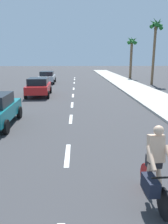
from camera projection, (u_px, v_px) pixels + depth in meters
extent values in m
plane|color=#38383A|center=(73.00, 97.00, 18.59)|extent=(160.00, 160.00, 0.00)
cube|color=#B2ADA3|center=(143.00, 92.00, 20.73)|extent=(3.60, 80.00, 0.14)
cube|color=white|center=(68.00, 155.00, 7.40)|extent=(0.16, 1.80, 0.01)
cube|color=white|center=(71.00, 119.00, 11.79)|extent=(0.16, 1.80, 0.01)
cube|color=white|center=(72.00, 105.00, 15.39)|extent=(0.16, 1.80, 0.01)
cube|color=white|center=(73.00, 96.00, 19.24)|extent=(0.16, 1.80, 0.01)
cube|color=white|center=(74.00, 89.00, 23.63)|extent=(0.16, 1.80, 0.01)
cube|color=white|center=(74.00, 83.00, 29.34)|extent=(0.16, 1.80, 0.01)
cube|color=white|center=(74.00, 79.00, 34.03)|extent=(0.16, 1.80, 0.01)
cube|color=white|center=(75.00, 78.00, 36.98)|extent=(0.16, 1.80, 0.01)
cylinder|color=black|center=(164.00, 204.00, 4.39)|extent=(0.08, 0.66, 0.66)
cylinder|color=red|center=(146.00, 177.00, 5.40)|extent=(0.08, 0.66, 0.66)
cube|color=black|center=(155.00, 182.00, 4.85)|extent=(0.08, 0.95, 0.04)
cylinder|color=black|center=(152.00, 167.00, 5.00)|extent=(0.03, 0.03, 0.48)
cube|color=black|center=(165.00, 178.00, 4.33)|extent=(0.56, 0.06, 0.03)
cube|color=beige|center=(156.00, 148.00, 4.74)|extent=(0.35, 0.33, 0.63)
sphere|color=beige|center=(159.00, 130.00, 4.58)|extent=(0.22, 0.22, 0.22)
cube|color=black|center=(154.00, 161.00, 4.87)|extent=(0.33, 0.24, 0.28)
cube|color=black|center=(150.00, 185.00, 4.53)|extent=(0.26, 0.53, 0.32)
cylinder|color=beige|center=(159.00, 175.00, 4.91)|extent=(0.13, 0.32, 0.62)
cylinder|color=beige|center=(148.00, 175.00, 4.89)|extent=(0.12, 0.21, 0.63)
cylinder|color=beige|center=(151.00, 158.00, 4.50)|extent=(0.11, 0.49, 0.41)
cylinder|color=black|center=(19.00, 112.00, 11.92)|extent=(0.20, 0.65, 0.64)
cylinder|color=black|center=(6.00, 127.00, 9.38)|extent=(0.20, 0.65, 0.64)
cube|color=red|center=(39.00, 88.00, 19.01)|extent=(2.02, 4.42, 0.64)
cube|color=black|center=(38.00, 81.00, 18.66)|extent=(1.71, 2.33, 0.56)
cylinder|color=black|center=(31.00, 90.00, 20.46)|extent=(0.21, 0.65, 0.64)
cylinder|color=black|center=(51.00, 90.00, 20.60)|extent=(0.21, 0.65, 0.64)
cylinder|color=black|center=(25.00, 95.00, 17.60)|extent=(0.21, 0.65, 0.64)
cylinder|color=black|center=(48.00, 95.00, 17.75)|extent=(0.21, 0.65, 0.64)
cube|color=#B7BABF|center=(47.00, 78.00, 28.79)|extent=(2.04, 4.55, 0.64)
cube|color=black|center=(47.00, 73.00, 28.43)|extent=(1.74, 2.39, 0.56)
cylinder|color=black|center=(42.00, 80.00, 30.30)|extent=(0.20, 0.65, 0.64)
cylinder|color=black|center=(55.00, 80.00, 30.42)|extent=(0.20, 0.65, 0.64)
cylinder|color=black|center=(39.00, 82.00, 27.34)|extent=(0.20, 0.65, 0.64)
cylinder|color=black|center=(54.00, 82.00, 27.47)|extent=(0.20, 0.65, 0.64)
cylinder|color=brown|center=(154.00, 55.00, 26.35)|extent=(0.30, 0.30, 7.31)
cone|color=#195B23|center=(158.00, 24.00, 25.50)|extent=(0.53, 1.84, 1.37)
cone|color=#195B23|center=(156.00, 24.00, 25.72)|extent=(1.48, 1.17, 1.09)
cone|color=#195B23|center=(154.00, 24.00, 25.71)|extent=(1.40, 1.10, 1.22)
cone|color=#195B23|center=(154.00, 24.00, 25.45)|extent=(0.64, 1.51, 0.93)
cone|color=#195B23|center=(156.00, 23.00, 25.29)|extent=(1.58, 1.18, 1.24)
cone|color=#195B23|center=(158.00, 23.00, 25.29)|extent=(1.69, 1.02, 1.53)
cylinder|color=brown|center=(131.00, 59.00, 34.92)|extent=(0.40, 0.40, 6.10)
cone|color=#195B23|center=(133.00, 40.00, 34.27)|extent=(0.57, 1.39, 1.03)
cone|color=#195B23|center=(133.00, 41.00, 34.41)|extent=(1.53, 1.71, 1.29)
cone|color=#195B23|center=(131.00, 41.00, 34.47)|extent=(1.46, 0.50, 1.04)
cone|color=#195B23|center=(130.00, 41.00, 34.36)|extent=(1.21, 1.62, 1.40)
cone|color=#195B23|center=(131.00, 40.00, 34.11)|extent=(1.02, 1.80, 1.27)
cone|color=#195B23|center=(132.00, 40.00, 33.99)|extent=(1.73, 0.68, 1.29)
cone|color=#195B23|center=(133.00, 40.00, 34.03)|extent=(1.41, 1.14, 1.39)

